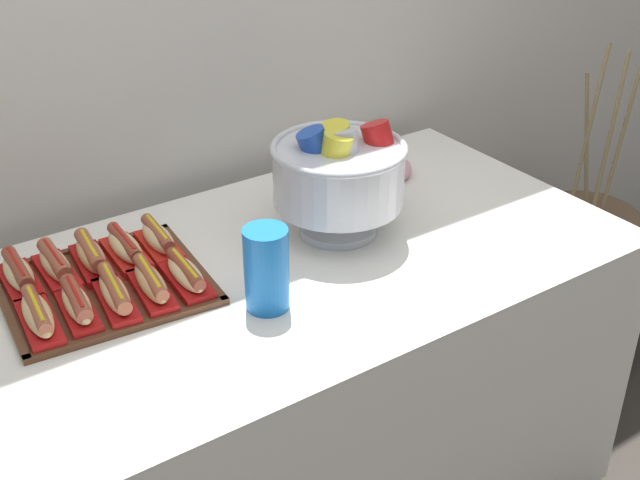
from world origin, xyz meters
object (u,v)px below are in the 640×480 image
(hot_dog_9, at_px, (158,239))
(donut, at_px, (388,169))
(buffet_table, at_px, (291,393))
(hot_dog_3, at_px, (151,284))
(punch_bowl, at_px, (339,172))
(hot_dog_4, at_px, (186,275))
(hot_dog_8, at_px, (125,248))
(hot_dog_0, at_px, (38,316))
(hot_dog_1, at_px, (77,304))
(hot_dog_2, at_px, (115,294))
(hot_dog_5, at_px, (19,275))
(hot_dog_6, at_px, (56,265))
(cup_stack, at_px, (267,269))
(serving_tray, at_px, (105,287))
(floor_vase, at_px, (576,283))
(hot_dog_7, at_px, (91,256))

(hot_dog_9, xyz_separation_m, donut, (0.67, 0.03, -0.01))
(buffet_table, xyz_separation_m, hot_dog_3, (-0.31, 0.03, 0.41))
(punch_bowl, bearing_deg, hot_dog_4, -177.02)
(hot_dog_8, bearing_deg, donut, 1.59)
(hot_dog_0, relative_size, hot_dog_1, 1.07)
(hot_dog_2, relative_size, hot_dog_5, 1.13)
(hot_dog_3, bearing_deg, hot_dog_6, 127.35)
(hot_dog_9, xyz_separation_m, cup_stack, (0.09, -0.32, 0.05))
(serving_tray, height_order, hot_dog_8, hot_dog_8)
(buffet_table, distance_m, cup_stack, 0.50)
(hot_dog_2, bearing_deg, hot_dog_3, -4.92)
(serving_tray, bearing_deg, floor_vase, -0.47)
(hot_dog_1, bearing_deg, hot_dog_5, 109.52)
(hot_dog_6, bearing_deg, hot_dog_3, -52.65)
(buffet_table, xyz_separation_m, hot_dog_4, (-0.23, 0.02, 0.41))
(hot_dog_1, relative_size, hot_dog_6, 1.02)
(hot_dog_5, distance_m, hot_dog_7, 0.15)
(donut, bearing_deg, hot_dog_5, -179.93)
(buffet_table, bearing_deg, hot_dog_3, 174.94)
(buffet_table, distance_m, hot_dog_8, 0.54)
(hot_dog_1, relative_size, hot_dog_2, 0.92)
(serving_tray, bearing_deg, hot_dog_3, -52.65)
(floor_vase, relative_size, serving_tray, 2.44)
(floor_vase, xyz_separation_m, hot_dog_7, (-1.55, 0.10, 0.58))
(hot_dog_4, bearing_deg, buffet_table, -5.11)
(hot_dog_3, bearing_deg, hot_dog_9, 60.63)
(hot_dog_2, xyz_separation_m, hot_dog_8, (0.09, 0.16, -0.00))
(buffet_table, distance_m, hot_dog_7, 0.59)
(floor_vase, xyz_separation_m, cup_stack, (-1.31, -0.23, 0.63))
(hot_dog_9, bearing_deg, hot_dog_3, -119.37)
(hot_dog_6, relative_size, cup_stack, 0.96)
(hot_dog_2, relative_size, cup_stack, 1.06)
(hot_dog_1, distance_m, hot_dog_3, 0.15)
(hot_dog_3, relative_size, hot_dog_6, 1.08)
(hot_dog_8, bearing_deg, hot_dog_4, -70.48)
(hot_dog_2, bearing_deg, hot_dog_8, 60.63)
(hot_dog_2, distance_m, hot_dog_5, 0.22)
(hot_dog_4, distance_m, hot_dog_6, 0.28)
(hot_dog_7, relative_size, punch_bowl, 0.58)
(hot_dog_6, bearing_deg, hot_dog_9, -4.92)
(buffet_table, relative_size, hot_dog_5, 9.18)
(hot_dog_0, distance_m, hot_dog_3, 0.23)
(hot_dog_3, bearing_deg, hot_dog_2, 175.08)
(hot_dog_3, relative_size, hot_dog_5, 1.10)
(serving_tray, bearing_deg, cup_stack, -45.04)
(hot_dog_2, xyz_separation_m, donut, (0.83, 0.18, -0.01))
(serving_tray, xyz_separation_m, cup_stack, (0.25, -0.25, 0.08))
(hot_dog_4, bearing_deg, cup_stack, -55.59)
(buffet_table, relative_size, punch_bowl, 4.97)
(hot_dog_1, relative_size, hot_dog_3, 0.94)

